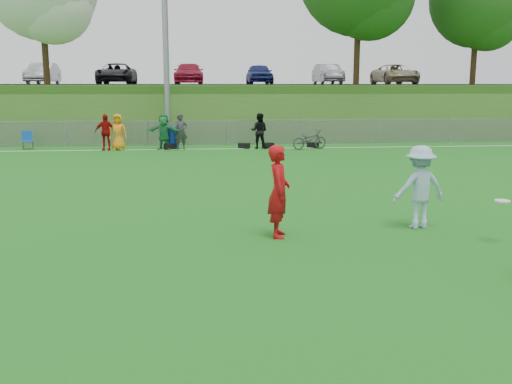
{
  "coord_description": "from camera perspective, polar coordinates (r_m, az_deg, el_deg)",
  "views": [
    {
      "loc": [
        -1.5,
        -9.31,
        2.99
      ],
      "look_at": [
        -0.48,
        0.5,
        1.15
      ],
      "focal_mm": 40.0,
      "sensor_mm": 36.0,
      "label": 1
    }
  ],
  "objects": [
    {
      "name": "fence",
      "position": [
        29.44,
        -2.98,
        6.01
      ],
      "size": [
        58.0,
        0.06,
        1.3
      ],
      "color": "gray",
      "rests_on": "ground"
    },
    {
      "name": "ground",
      "position": [
        9.89,
        3.11,
        -7.02
      ],
      "size": [
        120.0,
        120.0,
        0.0
      ],
      "primitive_type": "plane",
      "color": "#176615",
      "rests_on": "ground"
    },
    {
      "name": "camp_chair",
      "position": [
        29.39,
        -21.85,
        4.49
      ],
      "size": [
        0.62,
        0.62,
        0.87
      ],
      "rotation": [
        0.0,
        0.0,
        0.34
      ],
      "color": "#104DB0",
      "rests_on": "ground"
    },
    {
      "name": "tree_green_far",
      "position": [
        39.72,
        21.54,
        17.07
      ],
      "size": [
        5.88,
        5.88,
        8.19
      ],
      "color": "black",
      "rests_on": "berm"
    },
    {
      "name": "bicycle",
      "position": [
        27.4,
        5.37,
        5.25
      ],
      "size": [
        1.87,
        1.12,
        0.93
      ],
      "primitive_type": "imported",
      "rotation": [
        0.0,
        0.0,
        1.87
      ],
      "color": "#2D2C2F",
      "rests_on": "ground"
    },
    {
      "name": "player_red_left",
      "position": [
        11.31,
        2.3,
        0.05
      ],
      "size": [
        0.55,
        0.74,
        1.85
      ],
      "primitive_type": "imported",
      "rotation": [
        0.0,
        0.0,
        1.41
      ],
      "color": "#AB0B10",
      "rests_on": "ground"
    },
    {
      "name": "parking_lot",
      "position": [
        42.34,
        -3.94,
        10.64
      ],
      "size": [
        120.0,
        12.0,
        0.1
      ],
      "primitive_type": "cube",
      "color": "black",
      "rests_on": "berm"
    },
    {
      "name": "player_blue",
      "position": [
        12.52,
        16.03,
        0.47
      ],
      "size": [
        1.21,
        0.8,
        1.76
      ],
      "primitive_type": "imported",
      "rotation": [
        0.0,
        0.0,
        3.27
      ],
      "color": "#96B7D0",
      "rests_on": "ground"
    },
    {
      "name": "light_pole",
      "position": [
        30.38,
        -9.11,
        17.48
      ],
      "size": [
        1.2,
        0.4,
        12.15
      ],
      "color": "gray",
      "rests_on": "ground"
    },
    {
      "name": "spectator_row",
      "position": [
        27.43,
        -8.73,
        5.98
      ],
      "size": [
        8.24,
        0.86,
        1.69
      ],
      "color": "#A50C0B",
      "rests_on": "ground"
    },
    {
      "name": "car_row",
      "position": [
        41.32,
        -5.56,
        11.68
      ],
      "size": [
        32.04,
        5.18,
        1.44
      ],
      "color": "white",
      "rests_on": "parking_lot"
    },
    {
      "name": "gear_bags",
      "position": [
        27.67,
        -0.68,
        4.65
      ],
      "size": [
        7.56,
        0.51,
        0.26
      ],
      "color": "black",
      "rests_on": "ground"
    },
    {
      "name": "berm",
      "position": [
        40.37,
        -3.81,
        8.44
      ],
      "size": [
        120.0,
        18.0,
        3.0
      ],
      "primitive_type": "cube",
      "color": "#2D5417",
      "rests_on": "ground"
    },
    {
      "name": "sideline_far",
      "position": [
        27.51,
        -2.75,
        4.34
      ],
      "size": [
        60.0,
        0.1,
        0.01
      ],
      "primitive_type": "cube",
      "color": "white",
      "rests_on": "ground"
    },
    {
      "name": "recycling_bin",
      "position": [
        27.94,
        -8.44,
        5.39
      ],
      "size": [
        0.82,
        0.82,
        1.03
      ],
      "primitive_type": "cylinder",
      "rotation": [
        0.0,
        0.0,
        0.22
      ],
      "color": "navy",
      "rests_on": "ground"
    },
    {
      "name": "frisbee",
      "position": [
        11.85,
        23.42,
        -0.82
      ],
      "size": [
        0.29,
        0.29,
        0.03
      ],
      "color": "white",
      "rests_on": "ground"
    }
  ]
}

